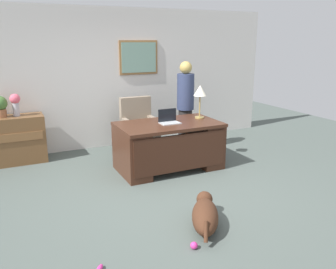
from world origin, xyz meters
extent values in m
plane|color=#4C5651|center=(0.00, 0.00, 0.00)|extent=(12.00, 12.00, 0.00)
cube|color=silver|center=(0.00, 2.60, 1.35)|extent=(7.00, 0.12, 2.70)
cube|color=olive|center=(0.57, 2.52, 1.75)|extent=(0.80, 0.03, 0.67)
cube|color=gray|center=(0.57, 2.50, 1.75)|extent=(0.72, 0.01, 0.59)
cube|color=#422316|center=(0.43, 0.85, 0.76)|extent=(1.67, 0.97, 0.05)
cube|color=#422316|center=(-0.23, 0.85, 0.37)|extent=(0.36, 0.91, 0.73)
cube|color=#422316|center=(1.08, 0.85, 0.37)|extent=(0.36, 0.91, 0.73)
cube|color=#381E13|center=(0.43, 0.39, 0.40)|extent=(1.57, 0.04, 0.59)
cube|color=brown|center=(-2.08, 2.25, 0.41)|extent=(1.43, 0.48, 0.83)
cube|color=brown|center=(-2.08, 2.00, 0.51)|extent=(1.33, 0.02, 0.14)
cube|color=gray|center=(0.29, 1.79, 0.37)|extent=(0.60, 0.58, 0.18)
cylinder|color=black|center=(0.29, 1.79, 0.14)|extent=(0.10, 0.10, 0.28)
cylinder|color=black|center=(0.29, 1.79, 0.03)|extent=(0.52, 0.52, 0.05)
cube|color=gray|center=(0.29, 2.03, 0.75)|extent=(0.60, 0.12, 0.59)
cube|color=gray|center=(0.03, 1.79, 0.57)|extent=(0.08, 0.50, 0.22)
cube|color=gray|center=(0.55, 1.79, 0.57)|extent=(0.08, 0.50, 0.22)
cylinder|color=#262323|center=(1.13, 1.57, 0.41)|extent=(0.26, 0.26, 0.82)
cylinder|color=navy|center=(1.13, 1.57, 1.15)|extent=(0.32, 0.32, 0.66)
sphere|color=tan|center=(1.13, 1.57, 1.60)|extent=(0.23, 0.23, 0.23)
ellipsoid|color=#472819|center=(-0.05, -1.11, 0.15)|extent=(0.62, 0.78, 0.30)
sphere|color=#472819|center=(0.14, -0.80, 0.19)|extent=(0.20, 0.20, 0.20)
cylinder|color=#472819|center=(-0.23, -1.42, 0.17)|extent=(0.11, 0.15, 0.21)
cube|color=#B2B5BA|center=(0.43, 0.79, 0.79)|extent=(0.32, 0.22, 0.01)
cube|color=black|center=(0.43, 0.90, 0.90)|extent=(0.32, 0.01, 0.21)
cylinder|color=#9E8447|center=(1.07, 0.95, 0.79)|extent=(0.16, 0.16, 0.02)
cylinder|color=#9E8447|center=(1.07, 0.95, 0.99)|extent=(0.02, 0.02, 0.37)
cone|color=silver|center=(1.07, 0.95, 1.26)|extent=(0.22, 0.22, 0.18)
cylinder|color=#B4AFBA|center=(-1.79, 2.25, 0.94)|extent=(0.11, 0.11, 0.23)
sphere|color=#F05D73|center=(-1.79, 2.25, 1.13)|extent=(0.17, 0.17, 0.17)
cylinder|color=brown|center=(-2.03, 2.25, 0.90)|extent=(0.18, 0.18, 0.14)
sphere|color=#446E33|center=(-2.03, 2.25, 1.07)|extent=(0.24, 0.24, 0.24)
sphere|color=#D8338C|center=(-0.36, -1.41, 0.04)|extent=(0.08, 0.08, 0.08)
camera|label=1|loc=(-1.99, -4.20, 2.10)|focal=37.65mm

